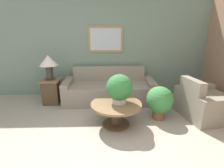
# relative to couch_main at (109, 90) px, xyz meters

# --- Properties ---
(wall_back) EXTENTS (7.75, 0.09, 2.60)m
(wall_back) POSITION_rel_couch_main_xyz_m (-0.20, 0.53, 1.01)
(wall_back) COLOR slate
(wall_back) RESTS_ON ground_plane
(couch_main) EXTENTS (2.29, 0.92, 0.86)m
(couch_main) POSITION_rel_couch_main_xyz_m (0.00, 0.00, 0.00)
(couch_main) COLOR gray
(couch_main) RESTS_ON ground_plane
(armchair) EXTENTS (1.12, 1.16, 0.86)m
(armchair) POSITION_rel_couch_main_xyz_m (2.04, -0.94, -0.00)
(armchair) COLOR gray
(armchair) RESTS_ON ground_plane
(coffee_table) EXTENTS (0.98, 0.98, 0.46)m
(coffee_table) POSITION_rel_couch_main_xyz_m (0.12, -1.24, 0.04)
(coffee_table) COLOR #4C3823
(coffee_table) RESTS_ON ground_plane
(side_table) EXTENTS (0.46, 0.46, 0.63)m
(side_table) POSITION_rel_couch_main_xyz_m (-1.46, -0.11, 0.03)
(side_table) COLOR #4C3823
(side_table) RESTS_ON ground_plane
(table_lamp) EXTENTS (0.43, 0.43, 0.60)m
(table_lamp) POSITION_rel_couch_main_xyz_m (-1.46, -0.11, 0.76)
(table_lamp) COLOR #2D2823
(table_lamp) RESTS_ON side_table
(potted_plant_on_table) EXTENTS (0.50, 0.50, 0.56)m
(potted_plant_on_table) POSITION_rel_couch_main_xyz_m (0.18, -1.21, 0.46)
(potted_plant_on_table) COLOR beige
(potted_plant_on_table) RESTS_ON coffee_table
(potted_plant_floor) EXTENTS (0.56, 0.56, 0.70)m
(potted_plant_floor) POSITION_rel_couch_main_xyz_m (1.03, -1.00, 0.11)
(potted_plant_floor) COLOR brown
(potted_plant_floor) RESTS_ON ground_plane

